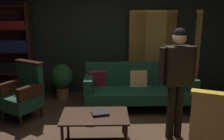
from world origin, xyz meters
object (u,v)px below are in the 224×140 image
armchair_wing_left (24,93)px  standing_figure (177,74)px  velvet_couch (139,86)px  armchair_gilt_accent (214,130)px  potted_plant (62,79)px  folding_screen (164,51)px  bookshelf (12,50)px  coffee_table (95,118)px  book_black_cloth (100,113)px

armchair_wing_left → standing_figure: standing_figure is taller
velvet_couch → armchair_gilt_accent: size_ratio=2.04×
armchair_gilt_accent → potted_plant: bearing=133.3°
potted_plant → folding_screen: bearing=9.6°
velvet_couch → armchair_gilt_accent: 2.05m
folding_screen → velvet_couch: 1.24m
velvet_couch → potted_plant: 1.68m
armchair_wing_left → potted_plant: bearing=61.6°
armchair_gilt_accent → standing_figure: 0.95m
bookshelf → armchair_wing_left: bookshelf is taller
bookshelf → armchair_gilt_accent: 4.36m
standing_figure → velvet_couch: bearing=108.4°
coffee_table → potted_plant: potted_plant is taller
coffee_table → armchair_gilt_accent: bearing=-22.9°
armchair_wing_left → book_black_cloth: size_ratio=4.20×
armchair_wing_left → book_black_cloth: armchair_wing_left is taller
armchair_wing_left → coffee_table: bearing=-32.8°
folding_screen → potted_plant: size_ratio=2.43×
folding_screen → coffee_table: folding_screen is taller
book_black_cloth → folding_screen: bearing=56.8°
armchair_gilt_accent → standing_figure: standing_figure is taller
armchair_gilt_accent → book_black_cloth: size_ratio=4.20×
armchair_gilt_accent → coffee_table: bearing=157.1°
bookshelf → book_black_cloth: bookshelf is taller
velvet_couch → book_black_cloth: velvet_couch is taller
armchair_gilt_accent → potted_plant: (-2.30, 2.44, -0.04)m
bookshelf → potted_plant: (1.10, -0.22, -0.60)m
coffee_table → book_black_cloth: 0.11m
bookshelf → armchair_wing_left: bearing=-64.2°
velvet_couch → coffee_table: size_ratio=2.12×
bookshelf → standing_figure: bearing=-32.0°
standing_figure → bookshelf: bearing=148.0°
armchair_wing_left → book_black_cloth: (1.38, -0.81, -0.05)m
potted_plant → book_black_cloth: potted_plant is taller
coffee_table → standing_figure: (1.22, 0.09, 0.65)m
velvet_couch → armchair_wing_left: size_ratio=2.04×
folding_screen → bookshelf: (-3.37, -0.16, 0.07)m
bookshelf → coffee_table: bearing=-47.2°
folding_screen → bookshelf: 3.38m
velvet_couch → armchair_gilt_accent: armchair_gilt_accent is taller
armchair_gilt_accent → book_black_cloth: (-1.44, 0.67, -0.05)m
standing_figure → potted_plant: bearing=139.4°
velvet_couch → armchair_wing_left: armchair_wing_left is taller
folding_screen → armchair_gilt_accent: bearing=-89.5°
book_black_cloth → bookshelf: bearing=134.4°
bookshelf → standing_figure: size_ratio=1.20×
armchair_gilt_accent → armchair_wing_left: same height
bookshelf → armchair_gilt_accent: size_ratio=1.97×
folding_screen → book_black_cloth: folding_screen is taller
armchair_wing_left → potted_plant: size_ratio=1.33×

